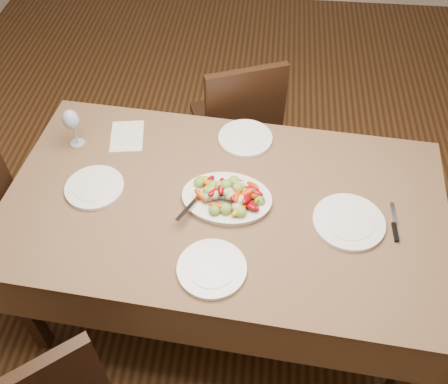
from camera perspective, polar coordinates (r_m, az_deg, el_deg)
floor at (r=2.80m, az=4.02°, el=-8.34°), size 6.00×6.00×0.00m
dining_table at (r=2.38m, az=0.00°, el=-6.99°), size 1.91×1.17×0.76m
chair_far at (r=2.87m, az=1.17°, el=8.11°), size 0.55×0.55×0.95m
serving_platter at (r=2.07m, az=0.32°, el=-0.83°), size 0.38×0.29×0.02m
roasted_vegetables at (r=2.03m, az=0.32°, el=0.21°), size 0.31×0.22×0.09m
serving_spoon at (r=2.03m, az=-1.67°, el=-0.71°), size 0.28×0.17×0.03m
plate_left at (r=2.19m, az=-14.57°, el=0.48°), size 0.25×0.25×0.02m
plate_right at (r=2.06m, az=14.06°, el=-3.35°), size 0.29×0.29×0.02m
plate_far at (r=2.33m, az=2.45°, el=6.13°), size 0.25×0.25×0.02m
plate_near at (r=1.87m, az=-1.40°, el=-8.77°), size 0.26×0.26×0.02m
wine_glass at (r=2.35m, az=-16.89°, el=7.13°), size 0.08×0.08×0.20m
menu_card at (r=2.40m, az=-11.02°, el=6.30°), size 0.18×0.23×0.00m
table_knife at (r=2.11m, az=18.89°, el=-3.45°), size 0.02×0.20×0.01m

